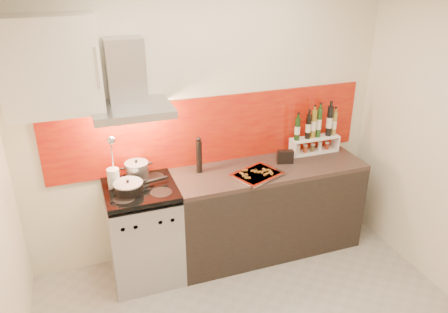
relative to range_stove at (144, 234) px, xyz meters
name	(u,v)px	position (x,y,z in m)	size (l,w,h in m)	color
back_wall	(207,122)	(0.70, 0.30, 0.86)	(3.40, 0.02, 2.60)	silver
backsplash	(213,130)	(0.75, 0.29, 0.78)	(3.00, 0.02, 0.64)	#9D080C
range_stove	(144,234)	(0.00, 0.00, 0.00)	(0.60, 0.60, 0.91)	#B7B7BA
counter	(267,209)	(1.20, 0.00, 0.01)	(1.80, 0.60, 0.90)	black
range_hood	(128,86)	(0.00, 0.14, 1.30)	(0.62, 0.50, 0.61)	#B7B7BA
upper_cabinet	(50,66)	(-0.55, 0.13, 1.51)	(0.70, 0.35, 0.72)	white
stock_pot	(137,170)	(0.01, 0.17, 0.54)	(0.20, 0.20, 0.18)	#B7B7BA
saute_pan	(129,187)	(-0.09, -0.05, 0.51)	(0.46, 0.24, 0.11)	black
utensil_jar	(113,173)	(-0.20, 0.08, 0.60)	(0.10, 0.15, 0.49)	silver
pepper_mill	(199,155)	(0.56, 0.13, 0.62)	(0.05, 0.05, 0.34)	black
step_shelf	(316,134)	(1.77, 0.16, 0.66)	(0.50, 0.14, 0.46)	white
caddy_box	(285,157)	(1.38, 0.04, 0.52)	(0.15, 0.07, 0.13)	black
baking_tray	(257,174)	(1.02, -0.12, 0.47)	(0.50, 0.45, 0.03)	silver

